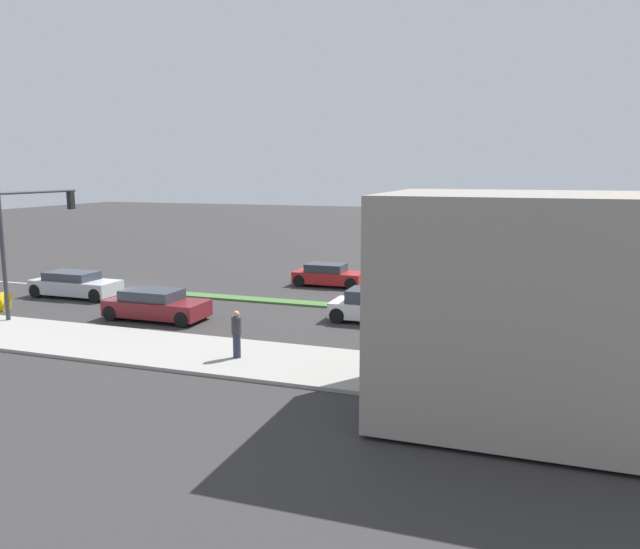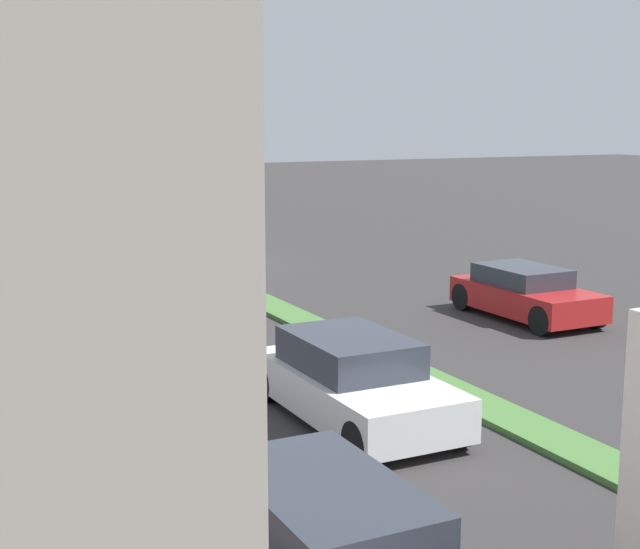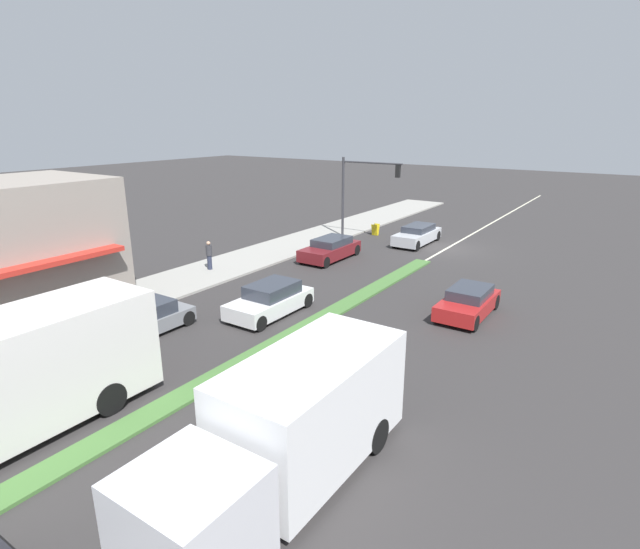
# 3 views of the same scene
# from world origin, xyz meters

# --- Properties ---
(ground_plane) EXTENTS (160.00, 160.00, 0.00)m
(ground_plane) POSITION_xyz_m (0.00, 18.00, 0.00)
(ground_plane) COLOR #333030
(sidewalk_right) EXTENTS (4.00, 73.00, 0.12)m
(sidewalk_right) POSITION_xyz_m (9.00, 18.50, 0.06)
(sidewalk_right) COLOR #9E9B93
(sidewalk_right) RESTS_ON ground
(median_strip) EXTENTS (0.90, 46.00, 0.10)m
(median_strip) POSITION_xyz_m (0.00, 27.00, 0.05)
(median_strip) COLOR #477538
(median_strip) RESTS_ON ground
(lane_marking_center) EXTENTS (0.16, 60.00, 0.01)m
(lane_marking_center) POSITION_xyz_m (0.00, 0.00, 0.00)
(lane_marking_center) COLOR beige
(lane_marking_center) RESTS_ON ground
(building_corner_store) EXTENTS (6.41, 8.18, 5.69)m
(building_corner_store) POSITION_xyz_m (10.99, 22.30, 2.96)
(building_corner_store) COLOR gray
(building_corner_store) RESTS_ON sidewalk_right
(traffic_signal_main) EXTENTS (4.59, 0.34, 5.60)m
(traffic_signal_main) POSITION_xyz_m (6.12, 1.01, 3.90)
(traffic_signal_main) COLOR #333338
(traffic_signal_main) RESTS_ON sidewalk_right
(pedestrian) EXTENTS (0.34, 0.34, 1.62)m
(pedestrian) POSITION_xyz_m (9.19, 12.61, 0.97)
(pedestrian) COLOR #282D42
(pedestrian) RESTS_ON sidewalk_right
(warning_aframe_sign) EXTENTS (0.45, 0.53, 0.84)m
(warning_aframe_sign) POSITION_xyz_m (5.86, -0.89, 0.43)
(warning_aframe_sign) COLOR yellow
(warning_aframe_sign) RESTS_ON ground
(delivery_truck) EXTENTS (2.44, 7.50, 2.87)m
(delivery_truck) POSITION_xyz_m (-5.00, 23.77, 1.47)
(delivery_truck) COLOR silver
(delivery_truck) RESTS_ON ground
(hatchback_red) EXTENTS (1.78, 3.85, 1.25)m
(hatchback_red) POSITION_xyz_m (-5.00, 11.10, 0.61)
(hatchback_red) COLOR #AD1E1E
(hatchback_red) RESTS_ON ground
(sedan_silver) EXTENTS (1.79, 4.55, 1.29)m
(sedan_silver) POSITION_xyz_m (2.20, -0.07, 0.64)
(sedan_silver) COLOR #B7BABF
(sedan_silver) RESTS_ON ground
(sedan_maroon) EXTENTS (1.89, 4.38, 1.30)m
(sedan_maroon) POSITION_xyz_m (5.00, 6.61, 0.64)
(sedan_maroon) COLOR maroon
(sedan_maroon) RESTS_ON ground
(van_white) EXTENTS (1.87, 4.10, 1.37)m
(van_white) POSITION_xyz_m (2.20, 15.76, 0.65)
(van_white) COLOR silver
(van_white) RESTS_ON ground
(suv_grey) EXTENTS (1.74, 4.59, 1.25)m
(suv_grey) POSITION_xyz_m (5.00, 20.48, 0.60)
(suv_grey) COLOR slate
(suv_grey) RESTS_ON ground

